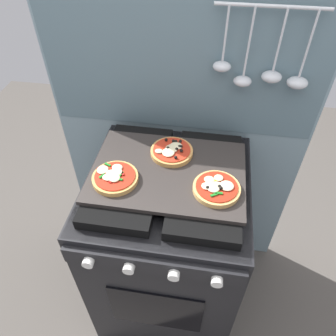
# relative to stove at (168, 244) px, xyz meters

# --- Properties ---
(ground_plane) EXTENTS (4.00, 4.00, 0.00)m
(ground_plane) POSITION_rel_stove_xyz_m (0.00, 0.00, -0.45)
(ground_plane) COLOR #4C4742
(kitchen_backsplash) EXTENTS (1.10, 0.09, 1.55)m
(kitchen_backsplash) POSITION_rel_stove_xyz_m (0.00, 0.34, 0.34)
(kitchen_backsplash) COLOR #7A939E
(kitchen_backsplash) RESTS_ON ground_plane
(stove) EXTENTS (0.60, 0.64, 0.90)m
(stove) POSITION_rel_stove_xyz_m (0.00, 0.00, 0.00)
(stove) COLOR black
(stove) RESTS_ON ground_plane
(baking_tray) EXTENTS (0.54, 0.38, 0.02)m
(baking_tray) POSITION_rel_stove_xyz_m (0.00, 0.00, 0.46)
(baking_tray) COLOR #2D2826
(baking_tray) RESTS_ON stove
(pizza_left) EXTENTS (0.16, 0.16, 0.03)m
(pizza_left) POSITION_rel_stove_xyz_m (-0.17, -0.07, 0.48)
(pizza_left) COLOR tan
(pizza_left) RESTS_ON baking_tray
(pizza_right) EXTENTS (0.16, 0.16, 0.03)m
(pizza_right) POSITION_rel_stove_xyz_m (0.17, -0.07, 0.48)
(pizza_right) COLOR tan
(pizza_right) RESTS_ON baking_tray
(pizza_center) EXTENTS (0.16, 0.16, 0.03)m
(pizza_center) POSITION_rel_stove_xyz_m (-0.00, 0.09, 0.48)
(pizza_center) COLOR #C18947
(pizza_center) RESTS_ON baking_tray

